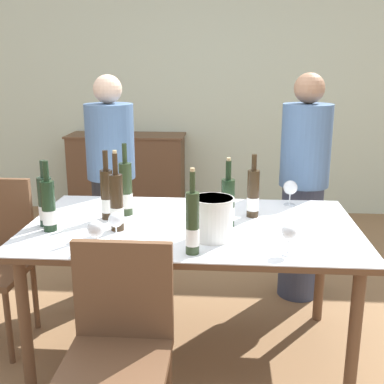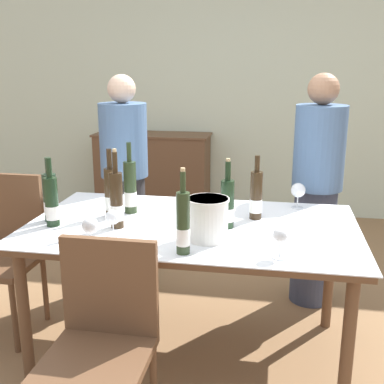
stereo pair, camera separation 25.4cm
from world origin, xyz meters
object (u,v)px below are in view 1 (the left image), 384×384
wine_bottle_3 (117,204)px  wine_bottle_7 (126,190)px  wine_bottle_2 (107,195)px  wine_glass_2 (290,188)px  wine_glass_1 (116,221)px  chair_near_front (119,339)px  sideboard_cabinet (128,175)px  wine_bottle_5 (228,204)px  person_host (112,188)px  wine_bottle_0 (253,195)px  ice_bucket (213,217)px  wine_glass_3 (289,234)px  wine_bottle_6 (192,225)px  person_guest_left (303,190)px  wine_glass_0 (96,230)px  wine_bottle_1 (49,207)px  wine_bottle_4 (46,203)px  dining_table (192,236)px

wine_bottle_3 → wine_bottle_7: 0.26m
wine_bottle_2 → wine_glass_2: (1.04, 0.34, -0.03)m
wine_glass_1 → chair_near_front: size_ratio=0.15×
sideboard_cabinet → wine_bottle_5: 2.79m
chair_near_front → person_host: person_host is taller
wine_bottle_0 → chair_near_front: wine_bottle_0 is taller
sideboard_cabinet → wine_bottle_7: (0.49, -2.37, 0.48)m
ice_bucket → wine_glass_2: bearing=53.9°
wine_glass_3 → wine_bottle_6: bearing=-177.0°
wine_bottle_6 → person_guest_left: (0.67, 1.18, -0.14)m
wine_bottle_6 → wine_bottle_3: bearing=145.0°
wine_glass_0 → wine_bottle_1: bearing=141.4°
wine_bottle_7 → wine_glass_0: wine_bottle_7 is taller
sideboard_cabinet → wine_bottle_4: 2.63m
wine_bottle_4 → ice_bucket: bearing=-9.0°
wine_bottle_3 → person_guest_left: (1.08, 0.89, -0.14)m
wine_bottle_0 → wine_bottle_4: (-1.10, -0.23, -0.00)m
wine_bottle_3 → wine_bottle_1: bearing=-174.5°
wine_bottle_7 → sideboard_cabinet: bearing=101.8°
wine_bottle_7 → person_guest_left: person_guest_left is taller
person_guest_left → wine_bottle_5: bearing=-123.2°
dining_table → wine_bottle_4: bearing=-174.6°
sideboard_cabinet → chair_near_front: 3.32m
ice_bucket → wine_bottle_7: (-0.50, 0.36, 0.03)m
person_host → wine_bottle_0: bearing=-31.9°
sideboard_cabinet → wine_glass_1: wine_glass_1 is taller
wine_bottle_7 → dining_table: bearing=-20.6°
wine_glass_2 → person_host: person_host is taller
wine_bottle_3 → person_guest_left: bearing=39.3°
wine_bottle_7 → person_guest_left: bearing=29.8°
ice_bucket → wine_glass_0: bearing=-160.6°
dining_table → wine_bottle_7: wine_bottle_7 is taller
wine_glass_0 → wine_glass_3: size_ratio=1.02×
person_guest_left → chair_near_front: bearing=-122.0°
wine_glass_1 → ice_bucket: bearing=4.7°
wine_bottle_6 → person_guest_left: bearing=60.2°
wine_bottle_0 → wine_glass_1: bearing=-149.0°
wine_bottle_6 → wine_glass_0: size_ratio=2.77×
wine_bottle_6 → sideboard_cabinet: bearing=107.3°
wine_glass_3 → wine_bottle_3: bearing=162.5°
wine_bottle_4 → wine_glass_0: 0.49m
dining_table → wine_bottle_2: size_ratio=4.58×
wine_bottle_4 → wine_glass_0: bearing=-42.4°
wine_bottle_0 → wine_bottle_6: bearing=-117.8°
wine_bottle_5 → person_guest_left: 0.95m
sideboard_cabinet → wine_bottle_6: size_ratio=3.08×
wine_bottle_7 → wine_glass_1: wine_bottle_7 is taller
wine_bottle_6 → person_host: (-0.65, 1.16, -0.15)m
sideboard_cabinet → person_host: 1.81m
ice_bucket → wine_bottle_7: size_ratio=0.51×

